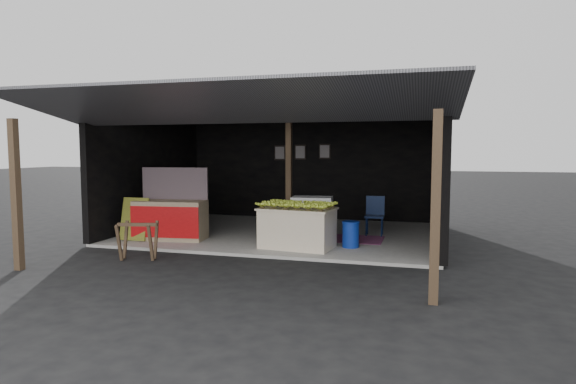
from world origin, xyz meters
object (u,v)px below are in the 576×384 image
(water_barrel, at_px, (351,235))
(plastic_chair, at_px, (375,212))
(white_crate, at_px, (312,219))
(sawhorse, at_px, (138,237))
(neighbor_stall, at_px, (171,218))
(banana_table, at_px, (297,228))

(water_barrel, distance_m, plastic_chair, 1.59)
(white_crate, xyz_separation_m, sawhorse, (-2.67, -2.41, -0.10))
(neighbor_stall, distance_m, sawhorse, 1.77)
(sawhorse, distance_m, water_barrel, 4.06)
(banana_table, distance_m, water_barrel, 1.07)
(banana_table, xyz_separation_m, white_crate, (0.11, 0.81, 0.07))
(neighbor_stall, xyz_separation_m, plastic_chair, (4.20, 1.72, 0.05))
(banana_table, distance_m, neighbor_stall, 2.87)
(water_barrel, relative_size, plastic_chair, 0.55)
(neighbor_stall, bearing_deg, plastic_chair, 15.65)
(white_crate, xyz_separation_m, neighbor_stall, (-2.98, -0.67, -0.00))
(banana_table, bearing_deg, water_barrel, 24.32)
(plastic_chair, bearing_deg, banana_table, -126.97)
(plastic_chair, bearing_deg, white_crate, -140.62)
(water_barrel, bearing_deg, plastic_chair, 78.06)
(white_crate, bearing_deg, plastic_chair, 34.49)
(banana_table, height_order, water_barrel, banana_table)
(plastic_chair, bearing_deg, neighbor_stall, -159.02)
(white_crate, relative_size, neighbor_stall, 0.60)
(banana_table, relative_size, plastic_chair, 1.74)
(sawhorse, xyz_separation_m, plastic_chair, (3.89, 3.46, 0.15))
(banana_table, distance_m, plastic_chair, 2.29)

